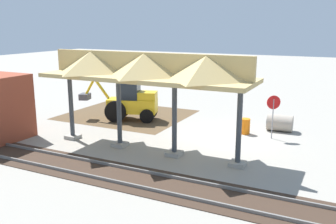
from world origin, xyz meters
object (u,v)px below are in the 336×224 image
stop_sign (273,108)px  concrete_pipe (280,123)px  traffic_barrel (245,126)px  backhoe (130,101)px

stop_sign → concrete_pipe: (-0.11, -1.75, -1.26)m
stop_sign → traffic_barrel: (1.57, -0.24, -1.30)m
concrete_pipe → traffic_barrel: bearing=41.8°
stop_sign → concrete_pipe: 2.16m
backhoe → traffic_barrel: bearing=-178.6°
concrete_pipe → stop_sign: bearing=86.3°
backhoe → traffic_barrel: backhoe is taller
stop_sign → concrete_pipe: bearing=-93.7°
stop_sign → concrete_pipe: size_ratio=1.62×
stop_sign → backhoe: 9.26m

